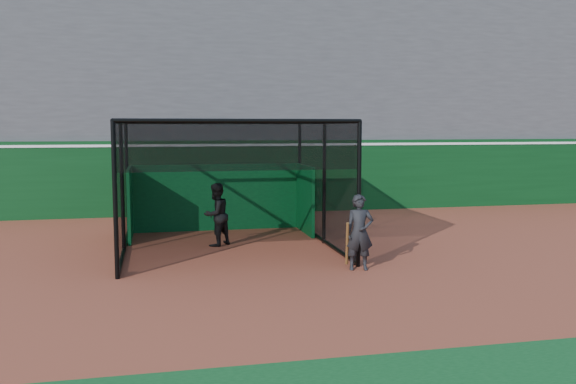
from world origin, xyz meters
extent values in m
plane|color=brown|center=(0.00, 0.00, 0.00)|extent=(120.00, 120.00, 0.00)
cube|color=#093614|center=(0.00, 8.50, 1.25)|extent=(50.00, 0.45, 2.50)
cube|color=white|center=(0.00, 8.50, 2.35)|extent=(50.00, 0.50, 0.08)
cube|color=#4C4C4F|center=(0.00, 12.38, 3.88)|extent=(50.00, 7.85, 7.75)
cube|color=#4C4C4F|center=(0.00, 15.80, 8.35)|extent=(50.00, 0.30, 1.20)
cube|color=#085021|center=(-0.27, 5.13, 0.95)|extent=(4.84, 0.10, 1.90)
cylinder|color=black|center=(-2.75, 0.06, 0.11)|extent=(0.08, 0.22, 0.22)
cylinder|color=black|center=(2.21, 0.06, 0.11)|extent=(0.08, 0.22, 0.22)
cylinder|color=black|center=(-2.75, 5.05, 0.11)|extent=(0.08, 0.22, 0.22)
cylinder|color=black|center=(2.21, 5.05, 0.11)|extent=(0.08, 0.22, 0.22)
imported|color=black|center=(-0.52, 2.81, 0.79)|extent=(0.97, 0.95, 1.57)
imported|color=black|center=(2.14, -0.41, 0.79)|extent=(0.64, 0.48, 1.58)
cylinder|color=#593819|center=(1.89, -0.36, 0.55)|extent=(0.15, 0.36, 0.94)
camera|label=1|loc=(-1.98, -12.26, 2.97)|focal=38.00mm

